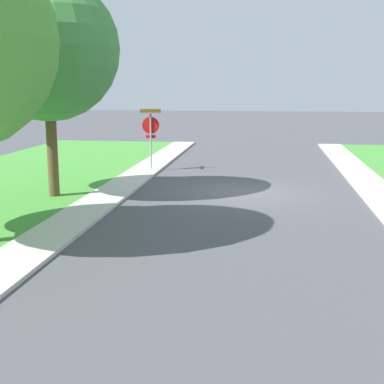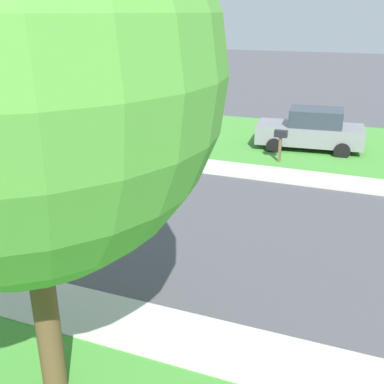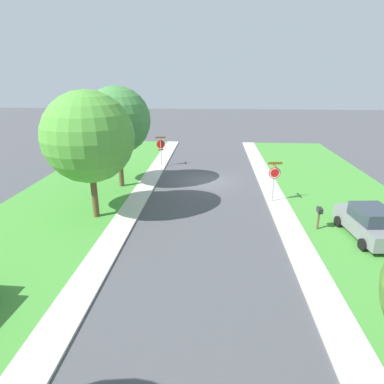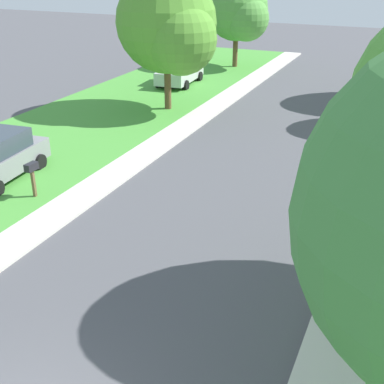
% 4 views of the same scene
% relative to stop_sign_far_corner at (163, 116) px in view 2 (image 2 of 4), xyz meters
% --- Properties ---
extents(sidewalk_west, '(1.40, 56.00, 0.10)m').
position_rel_stop_sign_far_corner_xyz_m(sidewalk_west, '(-0.33, 7.64, -1.84)').
color(sidewalk_west, beige).
rests_on(sidewalk_west, ground).
extents(lawn_west, '(8.00, 56.00, 0.08)m').
position_rel_stop_sign_far_corner_xyz_m(lawn_west, '(-5.03, 7.64, -1.85)').
color(lawn_west, '#479338').
rests_on(lawn_west, ground).
extents(stop_sign_far_corner, '(0.92, 0.92, 2.77)m').
position_rel_stop_sign_far_corner_xyz_m(stop_sign_far_corner, '(0.00, 0.00, 0.00)').
color(stop_sign_far_corner, '#9E9EA3').
rests_on(stop_sign_far_corner, ground).
extents(car_grey_across_road, '(2.34, 4.45, 1.76)m').
position_rel_stop_sign_far_corner_xyz_m(car_grey_across_road, '(-4.07, 4.87, -1.01)').
color(car_grey_across_road, gray).
rests_on(car_grey_across_road, ground).
extents(mailbox, '(0.26, 0.49, 1.31)m').
position_rel_stop_sign_far_corner_xyz_m(mailbox, '(-1.78, 4.05, -0.88)').
color(mailbox, brown).
rests_on(mailbox, ground).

